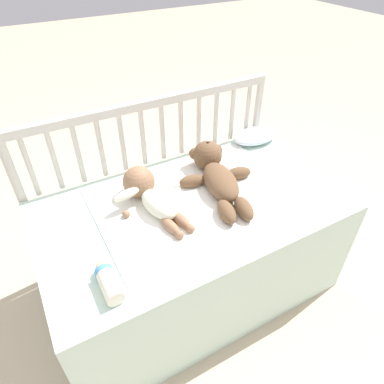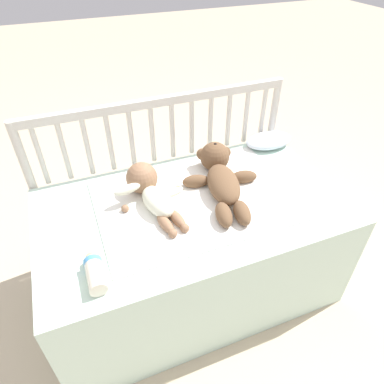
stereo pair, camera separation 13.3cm
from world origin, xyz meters
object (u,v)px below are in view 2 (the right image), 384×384
(baby_bottle, at_px, (95,272))
(small_pillow, at_px, (269,140))
(baby, at_px, (151,191))
(teddy_bear, at_px, (221,176))

(baby_bottle, relative_size, small_pillow, 0.64)
(baby, height_order, small_pillow, baby)
(baby_bottle, bearing_deg, baby, 48.11)
(teddy_bear, bearing_deg, small_pillow, 29.72)
(baby_bottle, xyz_separation_m, small_pillow, (0.93, 0.50, 0.00))
(teddy_bear, distance_m, baby_bottle, 0.64)
(baby_bottle, bearing_deg, teddy_bear, 26.83)
(baby_bottle, distance_m, small_pillow, 1.06)
(small_pillow, bearing_deg, baby, -163.64)
(teddy_bear, xyz_separation_m, small_pillow, (0.36, 0.21, -0.02))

